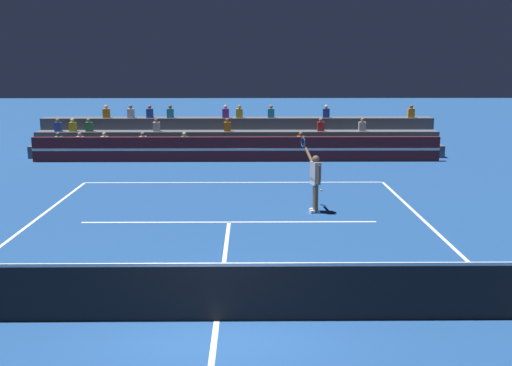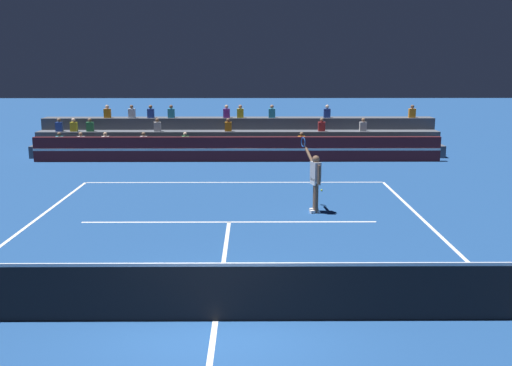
{
  "view_description": "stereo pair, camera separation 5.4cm",
  "coord_description": "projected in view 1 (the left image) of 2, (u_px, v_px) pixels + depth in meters",
  "views": [
    {
      "loc": [
        0.58,
        -9.73,
        4.48
      ],
      "look_at": [
        0.75,
        6.52,
        1.1
      ],
      "focal_mm": 42.0,
      "sensor_mm": 36.0,
      "label": 1
    },
    {
      "loc": [
        0.64,
        -9.73,
        4.48
      ],
      "look_at": [
        0.75,
        6.52,
        1.1
      ],
      "focal_mm": 42.0,
      "sensor_mm": 36.0,
      "label": 2
    }
  ],
  "objects": [
    {
      "name": "sponsor_banner_wall",
      "position": [
        237.0,
        149.0,
        26.49
      ],
      "size": [
        18.0,
        0.26,
        1.1
      ],
      "color": "#51191E",
      "rests_on": "ground"
    },
    {
      "name": "bleacher_stand",
      "position": [
        237.0,
        139.0,
        28.95
      ],
      "size": [
        19.1,
        2.85,
        2.28
      ],
      "color": "#4C515B",
      "rests_on": "ground"
    },
    {
      "name": "tennis_player",
      "position": [
        315.0,
        180.0,
        17.66
      ],
      "size": [
        0.54,
        1.36,
        2.2
      ],
      "color": "brown",
      "rests_on": "ground"
    },
    {
      "name": "tennis_net",
      "position": [
        216.0,
        291.0,
        10.32
      ],
      "size": [
        12.0,
        0.1,
        1.1
      ],
      "color": "black",
      "rests_on": "ground"
    },
    {
      "name": "court_lines",
      "position": [
        217.0,
        321.0,
        10.43
      ],
      "size": [
        11.1,
        23.9,
        0.01
      ],
      "color": "white",
      "rests_on": "ground"
    },
    {
      "name": "tennis_ball",
      "position": [
        321.0,
        190.0,
        20.64
      ],
      "size": [
        0.07,
        0.07,
        0.07
      ],
      "primitive_type": "sphere",
      "color": "#C6DB33",
      "rests_on": "ground"
    },
    {
      "name": "ground_plane",
      "position": [
        217.0,
        321.0,
        10.44
      ],
      "size": [
        120.0,
        120.0,
        0.0
      ],
      "primitive_type": "plane",
      "color": "navy"
    }
  ]
}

